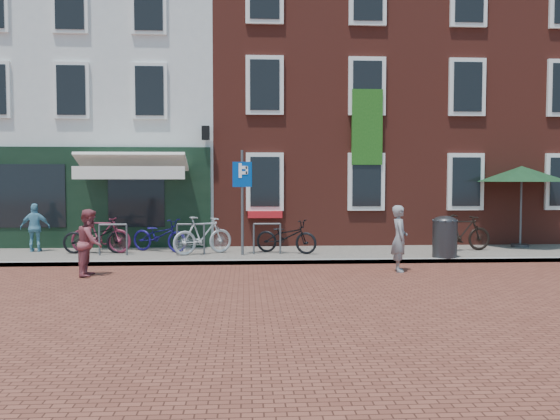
{
  "coord_description": "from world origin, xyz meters",
  "views": [
    {
      "loc": [
        -0.05,
        -13.9,
        2.08
      ],
      "look_at": [
        0.82,
        0.83,
        1.29
      ],
      "focal_mm": 36.97,
      "sensor_mm": 36.0,
      "label": 1
    }
  ],
  "objects": [
    {
      "name": "bicycle_3",
      "position": [
        -1.19,
        1.29,
        0.6
      ],
      "size": [
        1.69,
        1.19,
        1.0
      ],
      "primitive_type": "imported",
      "rotation": [
        0.0,
        0.0,
        2.05
      ],
      "color": "#A3A3A5",
      "rests_on": "sidewalk"
    },
    {
      "name": "cafe_person",
      "position": [
        -5.79,
        2.11,
        0.76
      ],
      "size": [
        0.81,
        0.41,
        1.32
      ],
      "primitive_type": "imported",
      "rotation": [
        0.0,
        0.0,
        3.26
      ],
      "color": "#5D9DB8",
      "rests_on": "sidewalk"
    },
    {
      "name": "parking_sign",
      "position": [
        -0.15,
        1.08,
        1.83
      ],
      "size": [
        0.5,
        0.07,
        2.73
      ],
      "color": "#4C4C4F",
      "rests_on": "sidewalk"
    },
    {
      "name": "ground",
      "position": [
        0.0,
        0.0,
        0.0
      ],
      "size": [
        80.0,
        80.0,
        0.0
      ],
      "primitive_type": "plane",
      "color": "brown"
    },
    {
      "name": "boy",
      "position": [
        -3.4,
        -1.38,
        0.72
      ],
      "size": [
        0.55,
        0.71,
        1.44
      ],
      "primitive_type": "imported",
      "rotation": [
        0.0,
        0.0,
        1.59
      ],
      "color": "#924149",
      "rests_on": "ground"
    },
    {
      "name": "bicycle_5",
      "position": [
        5.9,
        1.6,
        0.6
      ],
      "size": [
        1.7,
        0.64,
        1.0
      ],
      "primitive_type": "imported",
      "rotation": [
        0.0,
        0.0,
        1.68
      ],
      "color": "black",
      "rests_on": "sidewalk"
    },
    {
      "name": "bicycle_2",
      "position": [
        -2.4,
        1.89,
        0.55
      ],
      "size": [
        1.8,
        1.3,
        0.9
      ],
      "primitive_type": "imported",
      "rotation": [
        0.0,
        0.0,
        1.11
      ],
      "color": "#160E55",
      "rests_on": "sidewalk"
    },
    {
      "name": "building_stucco",
      "position": [
        -5.0,
        7.0,
        4.5
      ],
      "size": [
        8.0,
        8.0,
        9.0
      ],
      "primitive_type": "cube",
      "color": "silver",
      "rests_on": "ground"
    },
    {
      "name": "bicycle_4",
      "position": [
        1.02,
        1.38,
        0.55
      ],
      "size": [
        1.81,
        1.26,
        0.9
      ],
      "primitive_type": "imported",
      "rotation": [
        0.0,
        0.0,
        1.14
      ],
      "color": "black",
      "rests_on": "sidewalk"
    },
    {
      "name": "building_brick_right",
      "position": [
        8.0,
        7.0,
        5.0
      ],
      "size": [
        6.0,
        8.0,
        10.0
      ],
      "primitive_type": "cube",
      "color": "maroon",
      "rests_on": "ground"
    },
    {
      "name": "bicycle_0",
      "position": [
        -4.05,
        1.62,
        0.55
      ],
      "size": [
        1.72,
        0.62,
        0.9
      ],
      "primitive_type": "imported",
      "rotation": [
        0.0,
        0.0,
        1.58
      ],
      "color": "black",
      "rests_on": "sidewalk"
    },
    {
      "name": "sidewalk",
      "position": [
        1.0,
        1.5,
        0.05
      ],
      "size": [
        24.0,
        3.0,
        0.1
      ],
      "primitive_type": "cube",
      "color": "slate",
      "rests_on": "ground"
    },
    {
      "name": "building_brick_mid",
      "position": [
        2.0,
        7.0,
        5.0
      ],
      "size": [
        6.0,
        8.0,
        10.0
      ],
      "primitive_type": "cube",
      "color": "maroon",
      "rests_on": "ground"
    },
    {
      "name": "bicycle_1",
      "position": [
        -3.93,
        1.68,
        0.6
      ],
      "size": [
        1.72,
        0.72,
        1.0
      ],
      "primitive_type": "imported",
      "rotation": [
        0.0,
        0.0,
        1.41
      ],
      "color": "maroon",
      "rests_on": "sidewalk"
    },
    {
      "name": "parasol",
      "position": [
        7.95,
        2.4,
        2.32
      ],
      "size": [
        2.66,
        2.66,
        2.46
      ],
      "color": "#4C4C4F",
      "rests_on": "sidewalk"
    },
    {
      "name": "litter_bin",
      "position": [
        4.96,
        0.3,
        0.68
      ],
      "size": [
        0.61,
        0.61,
        1.12
      ],
      "color": "#2F2F31",
      "rests_on": "sidewalk"
    },
    {
      "name": "woman",
      "position": [
        3.39,
        -1.21,
        0.75
      ],
      "size": [
        0.42,
        0.58,
        1.49
      ],
      "primitive_type": "imported",
      "rotation": [
        0.0,
        0.0,
        1.45
      ],
      "color": "gray",
      "rests_on": "ground"
    }
  ]
}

